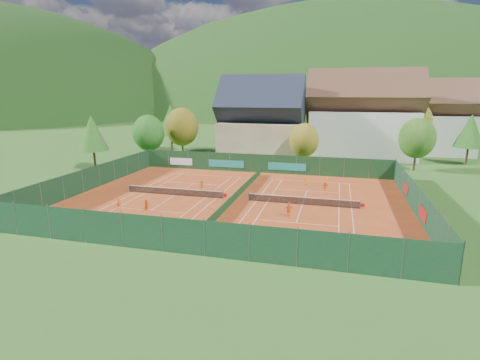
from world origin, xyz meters
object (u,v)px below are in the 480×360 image
hotel_block_a (362,120)px  ball_hopper (329,237)px  player_left_mid (146,205)px  chalet (261,124)px  hotel_block_b (430,122)px  player_right_near (289,210)px  player_right_far_a (305,181)px  player_left_near (119,203)px  player_left_far (202,185)px  player_right_far_b (325,186)px

hotel_block_a → ball_hopper: (-4.74, -46.75, -6.83)m
ball_hopper → player_left_mid: size_ratio=0.63×
hotel_block_a → player_left_mid: bearing=-119.7°
ball_hopper → chalet: bearing=109.3°
chalet → hotel_block_b: (33.00, 14.00, -0.01)m
hotel_block_a → player_right_near: size_ratio=13.71×
ball_hopper → player_right_far_a: bearing=100.5°
player_right_near → hotel_block_a: bearing=53.2°
ball_hopper → player_left_near: size_ratio=0.64×
player_left_far → player_right_far_a: 14.55m
hotel_block_a → chalet: bearing=-162.5°
player_left_near → player_right_near: bearing=-15.9°
player_right_far_a → player_right_far_b: player_right_far_b is taller
player_right_far_b → player_left_far: bearing=8.7°
hotel_block_a → player_left_near: 51.35m
hotel_block_b → ball_hopper: 58.19m
chalet → player_right_near: (10.00, -34.73, -5.84)m
hotel_block_a → player_left_mid: 49.59m
chalet → player_right_far_a: size_ratio=13.57×
player_left_mid → hotel_block_b: bearing=50.2°
hotel_block_a → hotel_block_b: bearing=29.7°
hotel_block_a → player_right_far_b: bearing=-101.3°
ball_hopper → player_right_far_a: 20.74m
ball_hopper → player_left_far: size_ratio=0.61×
chalet → ball_hopper: 43.60m
hotel_block_a → player_right_far_a: size_ratio=18.10×
chalet → player_left_far: chalet is taller
player_right_far_a → player_left_near: bearing=27.1°
hotel_block_b → player_left_mid: size_ratio=13.55×
ball_hopper → player_right_far_b: player_right_far_b is taller
player_left_far → player_right_near: player_right_near is taller
player_left_far → player_right_near: (12.59, -7.98, 0.13)m
player_right_far_a → player_left_far: bearing=12.8°
hotel_block_a → player_left_far: 39.80m
hotel_block_b → player_left_near: 65.93m
hotel_block_a → ball_hopper: size_ratio=27.00×
player_left_far → player_right_far_a: bearing=-135.4°
player_left_far → player_right_near: size_ratio=0.83×
player_right_near → player_right_far_a: (0.48, 14.37, -0.19)m
hotel_block_a → player_right_near: bearing=-102.5°
player_left_near → player_left_far: (6.14, 9.94, 0.03)m
player_left_near → player_right_far_a: player_left_near is taller
ball_hopper → player_left_near: 23.34m
ball_hopper → player_right_near: bearing=125.3°
hotel_block_b → player_right_far_a: (-22.52, -34.36, -6.02)m
player_left_near → player_left_mid: size_ratio=0.98×
player_right_near → player_right_far_b: player_right_near is taller
player_left_far → hotel_block_a: bearing=-104.8°
player_right_far_a → hotel_block_a: bearing=-121.2°
hotel_block_a → hotel_block_b: hotel_block_a is taller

